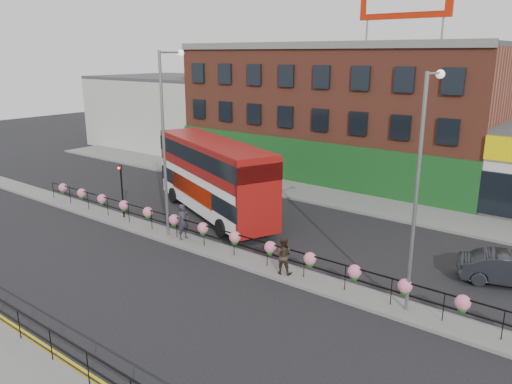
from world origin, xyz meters
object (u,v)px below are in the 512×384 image
Objects in this scene: pedestrian_b at (283,255)px; lamp_column_east at (420,175)px; double_decker_bus at (214,170)px; car at (510,269)px; pedestrian_a at (183,222)px; lamp_column_west at (167,129)px.

lamp_column_east is at bearing 165.61° from pedestrian_b.
double_decker_bus is 2.61× the size of car.
car is at bearing -165.52° from pedestrian_b.
lamp_column_east is (13.90, -4.12, 2.59)m from double_decker_bus.
pedestrian_a is at bearing -21.70° from pedestrian_b.
pedestrian_a is 0.20× the size of lamp_column_west.
pedestrian_a is 12.93m from lamp_column_east.
double_decker_bus is at bearing 98.87° from lamp_column_west.
lamp_column_west is at bearing -179.88° from lamp_column_east.
lamp_column_west is at bearing -22.16° from pedestrian_b.
pedestrian_b is 0.18× the size of lamp_column_west.
lamp_column_west reaches higher than pedestrian_a.
lamp_column_east is (12.19, 0.14, 4.32)m from pedestrian_a.
pedestrian_a is 6.61m from pedestrian_b.
pedestrian_b is at bearing 103.47° from car.
double_decker_bus is 6.72× the size of pedestrian_b.
car is 0.50× the size of lamp_column_east.
lamp_column_west is (-7.67, 0.42, 4.84)m from pedestrian_b.
lamp_column_west is (0.65, -4.15, 3.02)m from double_decker_bus.
car is at bearing -65.39° from pedestrian_a.
car is 15.54m from pedestrian_a.
lamp_column_west reaches higher than lamp_column_east.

